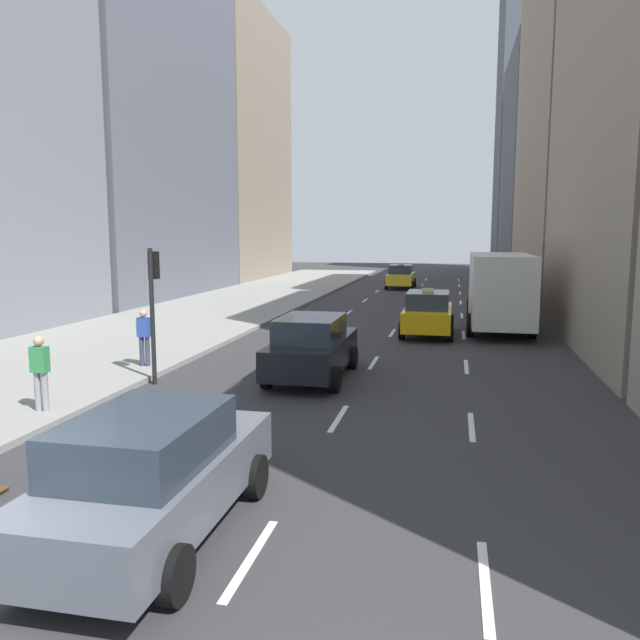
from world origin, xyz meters
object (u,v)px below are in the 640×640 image
object	(u,v)px
sedan_black_near	(312,347)
sedan_silver_behind	(154,473)
taxi_second	(428,313)
pedestrian_mid_block	(40,369)
taxi_lead	(401,276)
pedestrian_far_walking	(144,335)
box_truck	(499,288)
traffic_light_pole	(153,294)

from	to	relation	value
sedan_black_near	sedan_silver_behind	xyz separation A→B (m)	(0.00, -9.29, -0.01)
taxi_second	pedestrian_mid_block	distance (m)	15.15
taxi_lead	taxi_second	bearing A→B (deg)	-82.40
taxi_lead	pedestrian_far_walking	world-z (taller)	taxi_lead
box_truck	traffic_light_pole	xyz separation A→B (m)	(-9.55, -11.86, 0.70)
taxi_lead	pedestrian_mid_block	bearing A→B (deg)	-98.22
pedestrian_mid_block	traffic_light_pole	bearing A→B (deg)	74.18
pedestrian_mid_block	traffic_light_pole	distance (m)	3.79
pedestrian_mid_block	traffic_light_pole	world-z (taller)	traffic_light_pole
taxi_second	pedestrian_far_walking	size ratio (longest dim) A/B	2.67
box_truck	traffic_light_pole	bearing A→B (deg)	-128.83
sedan_black_near	box_truck	size ratio (longest dim) A/B	0.54
sedan_silver_behind	traffic_light_pole	xyz separation A→B (m)	(-3.95, 7.87, 1.53)
taxi_second	pedestrian_far_walking	world-z (taller)	taxi_second
taxi_second	sedan_silver_behind	bearing A→B (deg)	-99.09
taxi_second	sedan_black_near	world-z (taller)	taxi_second
box_truck	pedestrian_mid_block	xyz separation A→B (m)	(-10.51, -15.27, -0.64)
sedan_silver_behind	taxi_lead	bearing A→B (deg)	90.00
box_truck	pedestrian_far_walking	distance (m)	14.93
box_truck	pedestrian_mid_block	bearing A→B (deg)	-124.55
pedestrian_mid_block	traffic_light_pole	size ratio (longest dim) A/B	0.46
box_truck	pedestrian_mid_block	world-z (taller)	box_truck
sedan_silver_behind	box_truck	world-z (taller)	box_truck
taxi_second	box_truck	xyz separation A→B (m)	(2.80, 2.23, 0.83)
taxi_lead	pedestrian_mid_block	world-z (taller)	taxi_lead
sedan_black_near	sedan_silver_behind	size ratio (longest dim) A/B	1.01
sedan_black_near	pedestrian_mid_block	size ratio (longest dim) A/B	2.76
taxi_second	pedestrian_far_walking	bearing A→B (deg)	-133.14
sedan_black_near	traffic_light_pole	xyz separation A→B (m)	(-3.95, -1.42, 1.52)
sedan_black_near	box_truck	distance (m)	11.88
taxi_lead	pedestrian_mid_block	size ratio (longest dim) A/B	2.67
taxi_lead	taxi_second	xyz separation A→B (m)	(2.80, -21.00, 0.00)
taxi_lead	traffic_light_pole	distance (m)	30.93
taxi_lead	pedestrian_far_walking	size ratio (longest dim) A/B	2.67
sedan_silver_behind	pedestrian_mid_block	distance (m)	6.64
sedan_silver_behind	traffic_light_pole	world-z (taller)	traffic_light_pole
box_truck	pedestrian_far_walking	size ratio (longest dim) A/B	5.09
traffic_light_pole	pedestrian_far_walking	bearing A→B (deg)	127.29
sedan_black_near	traffic_light_pole	distance (m)	4.47
box_truck	taxi_lead	bearing A→B (deg)	106.61
taxi_second	pedestrian_far_walking	distance (m)	11.37
traffic_light_pole	box_truck	bearing A→B (deg)	51.17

